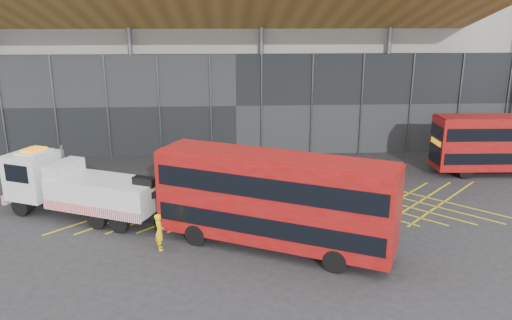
{
  "coord_description": "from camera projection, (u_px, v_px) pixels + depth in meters",
  "views": [
    {
      "loc": [
        1.3,
        -27.66,
        10.95
      ],
      "look_at": [
        3.0,
        1.5,
        2.4
      ],
      "focal_mm": 35.0,
      "sensor_mm": 36.0,
      "label": 1
    }
  ],
  "objects": [
    {
      "name": "worker",
      "position": [
        159.0,
        232.0,
        23.94
      ],
      "size": [
        0.61,
        0.77,
        1.83
      ],
      "primitive_type": "imported",
      "rotation": [
        0.0,
        0.0,
        1.87
      ],
      "color": "yellow",
      "rests_on": "ground_plane"
    },
    {
      "name": "recovery_truck",
      "position": [
        77.0,
        187.0,
        27.64
      ],
      "size": [
        10.44,
        6.03,
        3.76
      ],
      "rotation": [
        0.0,
        0.0,
        -0.41
      ],
      "color": "black",
      "rests_on": "ground_plane"
    },
    {
      "name": "bus_second",
      "position": [
        508.0,
        142.0,
        34.98
      ],
      "size": [
        10.4,
        2.81,
        4.19
      ],
      "rotation": [
        0.0,
        0.0,
        -0.04
      ],
      "color": "maroon",
      "rests_on": "ground_plane"
    },
    {
      "name": "road_markings",
      "position": [
        288.0,
        205.0,
        29.77
      ],
      "size": [
        26.36,
        7.16,
        0.01
      ],
      "color": "yellow",
      "rests_on": "ground_plane"
    },
    {
      "name": "ground_plane",
      "position": [
        207.0,
        207.0,
        29.51
      ],
      "size": [
        120.0,
        120.0,
        0.0
      ],
      "primitive_type": "plane",
      "color": "#252528"
    },
    {
      "name": "bus_towed",
      "position": [
        274.0,
        198.0,
        23.6
      ],
      "size": [
        11.46,
        7.45,
        4.68
      ],
      "rotation": [
        0.0,
        0.0,
        -0.46
      ],
      "color": "maroon",
      "rests_on": "ground_plane"
    },
    {
      "name": "construction_building",
      "position": [
        233.0,
        37.0,
        44.72
      ],
      "size": [
        55.0,
        23.97,
        18.0
      ],
      "color": "gray",
      "rests_on": "ground_plane"
    }
  ]
}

